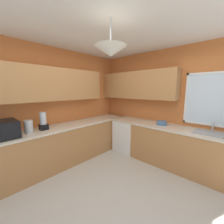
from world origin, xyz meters
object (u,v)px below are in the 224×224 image
object	(u,v)px
blender_appliance	(43,122)
microwave	(5,129)
bowl	(162,123)
dishwasher	(128,136)
sink_assembly	(211,133)
kettle	(29,127)

from	to	relation	value
blender_appliance	microwave	bearing A→B (deg)	-90.00
microwave	bowl	bearing A→B (deg)	58.64
dishwasher	microwave	bearing A→B (deg)	-104.30
sink_assembly	blender_appliance	bearing A→B (deg)	-141.75
kettle	bowl	world-z (taller)	kettle
sink_assembly	blender_appliance	distance (m)	3.23
kettle	sink_assembly	bearing A→B (deg)	42.13
kettle	blender_appliance	world-z (taller)	blender_appliance
dishwasher	blender_appliance	world-z (taller)	blender_appliance
blender_appliance	dishwasher	bearing A→B (deg)	71.38
kettle	sink_assembly	size ratio (longest dim) A/B	0.46
sink_assembly	blender_appliance	size ratio (longest dim) A/B	1.47
sink_assembly	bowl	size ratio (longest dim) A/B	2.41
kettle	bowl	distance (m)	2.76
sink_assembly	bowl	xyz separation A→B (m)	(-0.94, -0.01, 0.03)
kettle	microwave	bearing A→B (deg)	-93.24
bowl	dishwasher	bearing A→B (deg)	-178.16
bowl	sink_assembly	bearing A→B (deg)	0.45
dishwasher	sink_assembly	bearing A→B (deg)	1.14
kettle	blender_appliance	distance (m)	0.28
dishwasher	kettle	size ratio (longest dim) A/B	3.48
dishwasher	kettle	xyz separation A→B (m)	(-0.64, -2.24, 0.59)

